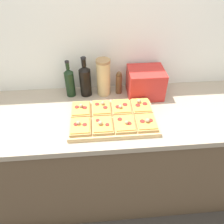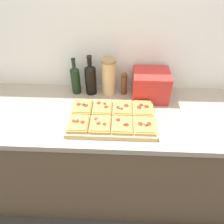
# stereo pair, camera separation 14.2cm
# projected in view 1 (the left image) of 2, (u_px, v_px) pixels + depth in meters

# --- Properties ---
(ground_plane) EXTENTS (12.00, 12.00, 0.00)m
(ground_plane) POSITION_uv_depth(u_px,v_px,m) (121.00, 220.00, 1.86)
(ground_plane) COLOR #3D3833
(wall_back) EXTENTS (6.00, 0.06, 2.50)m
(wall_back) POSITION_uv_depth(u_px,v_px,m) (115.00, 47.00, 1.57)
(wall_back) COLOR silver
(wall_back) RESTS_ON ground_plane
(kitchen_counter) EXTENTS (2.63, 0.67, 0.94)m
(kitchen_counter) POSITION_uv_depth(u_px,v_px,m) (118.00, 155.00, 1.80)
(kitchen_counter) COLOR brown
(kitchen_counter) RESTS_ON ground_plane
(cutting_board) EXTENTS (0.56, 0.35, 0.03)m
(cutting_board) POSITION_uv_depth(u_px,v_px,m) (112.00, 119.00, 1.42)
(cutting_board) COLOR tan
(cutting_board) RESTS_ON kitchen_counter
(pizza_slice_back_left) EXTENTS (0.12, 0.15, 0.05)m
(pizza_slice_back_left) POSITION_uv_depth(u_px,v_px,m) (81.00, 109.00, 1.45)
(pizza_slice_back_left) COLOR tan
(pizza_slice_back_left) RESTS_ON cutting_board
(pizza_slice_back_midleft) EXTENTS (0.12, 0.15, 0.05)m
(pizza_slice_back_midleft) POSITION_uv_depth(u_px,v_px,m) (101.00, 108.00, 1.46)
(pizza_slice_back_midleft) COLOR tan
(pizza_slice_back_midleft) RESTS_ON cutting_board
(pizza_slice_back_midright) EXTENTS (0.12, 0.15, 0.05)m
(pizza_slice_back_midright) POSITION_uv_depth(u_px,v_px,m) (121.00, 107.00, 1.46)
(pizza_slice_back_midright) COLOR tan
(pizza_slice_back_midright) RESTS_ON cutting_board
(pizza_slice_back_right) EXTENTS (0.12, 0.15, 0.06)m
(pizza_slice_back_right) POSITION_uv_depth(u_px,v_px,m) (141.00, 106.00, 1.47)
(pizza_slice_back_right) COLOR tan
(pizza_slice_back_right) RESTS_ON cutting_board
(pizza_slice_front_left) EXTENTS (0.12, 0.15, 0.05)m
(pizza_slice_front_left) POSITION_uv_depth(u_px,v_px,m) (80.00, 126.00, 1.32)
(pizza_slice_front_left) COLOR tan
(pizza_slice_front_left) RESTS_ON cutting_board
(pizza_slice_front_midleft) EXTENTS (0.12, 0.15, 0.06)m
(pizza_slice_front_midleft) POSITION_uv_depth(u_px,v_px,m) (102.00, 125.00, 1.33)
(pizza_slice_front_midleft) COLOR tan
(pizza_slice_front_midleft) RESTS_ON cutting_board
(pizza_slice_front_midright) EXTENTS (0.12, 0.15, 0.05)m
(pizza_slice_front_midright) POSITION_uv_depth(u_px,v_px,m) (125.00, 124.00, 1.34)
(pizza_slice_front_midright) COLOR tan
(pizza_slice_front_midright) RESTS_ON cutting_board
(pizza_slice_front_right) EXTENTS (0.12, 0.15, 0.06)m
(pizza_slice_front_right) POSITION_uv_depth(u_px,v_px,m) (146.00, 123.00, 1.35)
(pizza_slice_front_right) COLOR tan
(pizza_slice_front_right) RESTS_ON cutting_board
(olive_oil_bottle) EXTENTS (0.07, 0.07, 0.28)m
(olive_oil_bottle) POSITION_uv_depth(u_px,v_px,m) (70.00, 82.00, 1.58)
(olive_oil_bottle) COLOR black
(olive_oil_bottle) RESTS_ON kitchen_counter
(wine_bottle) EXTENTS (0.08, 0.08, 0.30)m
(wine_bottle) POSITION_uv_depth(u_px,v_px,m) (85.00, 80.00, 1.58)
(wine_bottle) COLOR black
(wine_bottle) RESTS_ON kitchen_counter
(grain_jar_tall) EXTENTS (0.10, 0.10, 0.28)m
(grain_jar_tall) POSITION_uv_depth(u_px,v_px,m) (104.00, 77.00, 1.58)
(grain_jar_tall) COLOR tan
(grain_jar_tall) RESTS_ON kitchen_counter
(pepper_mill) EXTENTS (0.05, 0.05, 0.18)m
(pepper_mill) POSITION_uv_depth(u_px,v_px,m) (119.00, 83.00, 1.62)
(pepper_mill) COLOR brown
(pepper_mill) RESTS_ON kitchen_counter
(toaster_oven) EXTENTS (0.28, 0.22, 0.20)m
(toaster_oven) POSITION_uv_depth(u_px,v_px,m) (145.00, 83.00, 1.59)
(toaster_oven) COLOR red
(toaster_oven) RESTS_ON kitchen_counter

